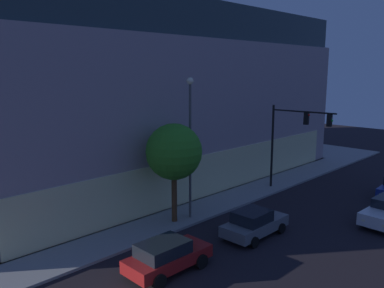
# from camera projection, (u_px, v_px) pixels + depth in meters

# --- Properties ---
(modern_building) EXTENTS (35.56, 28.62, 14.46)m
(modern_building) POSITION_uv_depth(u_px,v_px,m) (108.00, 94.00, 38.99)
(modern_building) COLOR #4C4C51
(modern_building) RESTS_ON ground
(traffic_light_far_corner) EXTENTS (0.66, 5.07, 6.63)m
(traffic_light_far_corner) POSITION_uv_depth(u_px,v_px,m) (294.00, 131.00, 30.36)
(traffic_light_far_corner) COLOR black
(traffic_light_far_corner) RESTS_ON sidewalk_corner
(street_lamp_sidewalk) EXTENTS (0.44, 0.44, 8.89)m
(street_lamp_sidewalk) POSITION_uv_depth(u_px,v_px,m) (190.00, 133.00, 24.56)
(street_lamp_sidewalk) COLOR #4E4E4E
(street_lamp_sidewalk) RESTS_ON sidewalk_corner
(sidewalk_tree) EXTENTS (3.45, 3.45, 6.16)m
(sidewalk_tree) POSITION_uv_depth(u_px,v_px,m) (174.00, 152.00, 24.07)
(sidewalk_tree) COLOR #55371E
(sidewalk_tree) RESTS_ON sidewalk_corner
(car_red) EXTENTS (4.32, 2.07, 1.58)m
(car_red) POSITION_uv_depth(u_px,v_px,m) (167.00, 256.00, 18.72)
(car_red) COLOR maroon
(car_red) RESTS_ON ground
(car_grey) EXTENTS (4.37, 2.09, 1.58)m
(car_grey) POSITION_uv_depth(u_px,v_px,m) (254.00, 223.00, 22.84)
(car_grey) COLOR slate
(car_grey) RESTS_ON ground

